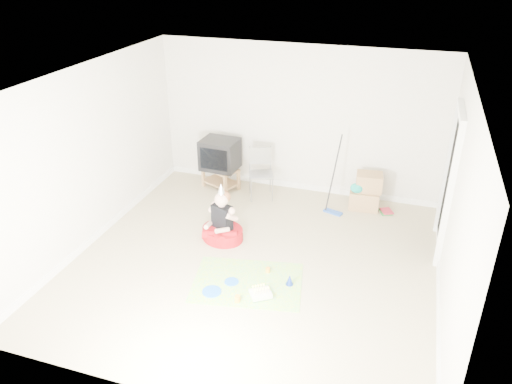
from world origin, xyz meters
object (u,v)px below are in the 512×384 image
(crt_tv, at_px, (220,154))
(tv_stand, at_px, (221,176))
(cardboard_boxes, at_px, (366,192))
(birthday_cake, at_px, (261,294))
(seated_woman, at_px, (222,227))
(folding_chair, at_px, (261,175))

(crt_tv, bearing_deg, tv_stand, 119.88)
(crt_tv, xyz_separation_m, cardboard_boxes, (2.61, 0.05, -0.37))
(cardboard_boxes, xyz_separation_m, birthday_cake, (-0.97, -2.83, -0.26))
(tv_stand, bearing_deg, crt_tv, -63.43)
(seated_woman, distance_m, birthday_cake, 1.51)
(tv_stand, relative_size, birthday_cake, 2.25)
(seated_woman, bearing_deg, tv_stand, 112.37)
(folding_chair, bearing_deg, birthday_cake, -72.65)
(folding_chair, distance_m, cardboard_boxes, 1.81)
(seated_woman, bearing_deg, crt_tv, 112.37)
(folding_chair, bearing_deg, crt_tv, 171.53)
(crt_tv, xyz_separation_m, birthday_cake, (1.64, -2.78, -0.63))
(tv_stand, xyz_separation_m, folding_chair, (0.81, -0.12, 0.20))
(tv_stand, distance_m, crt_tv, 0.43)
(folding_chair, bearing_deg, tv_stand, 171.53)
(cardboard_boxes, distance_m, seated_woman, 2.56)
(crt_tv, height_order, seated_woman, crt_tv)
(tv_stand, height_order, cardboard_boxes, cardboard_boxes)
(tv_stand, distance_m, folding_chair, 0.84)
(cardboard_boxes, relative_size, seated_woman, 0.66)
(tv_stand, relative_size, seated_woman, 0.79)
(birthday_cake, bearing_deg, folding_chair, 107.35)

